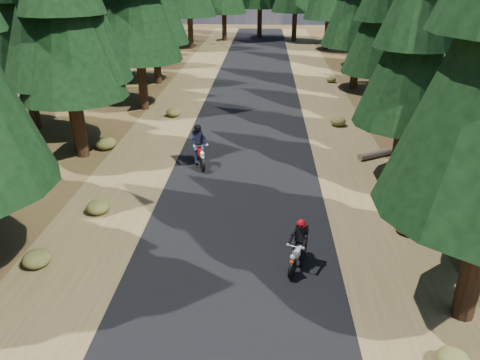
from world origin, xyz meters
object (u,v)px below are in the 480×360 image
object	(u,v)px
log_near	(409,147)
rider_follow	(199,153)
log_far	(470,174)
rider_lead	(298,253)

from	to	relation	value
log_near	rider_follow	xyz separation A→B (m)	(-9.41, -2.43, 0.43)
log_near	rider_follow	world-z (taller)	rider_follow
log_near	log_far	xyz separation A→B (m)	(1.60, -2.99, -0.04)
rider_lead	rider_follow	bearing A→B (deg)	-42.38
log_near	log_far	bearing A→B (deg)	-92.88
log_near	rider_follow	distance (m)	9.73
log_far	rider_lead	xyz separation A→B (m)	(-7.30, -6.65, 0.37)
log_far	rider_follow	distance (m)	11.04
log_far	rider_lead	bearing A→B (deg)	-138.72
rider_follow	log_near	bearing A→B (deg)	175.84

